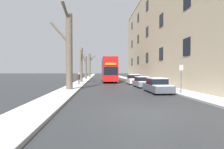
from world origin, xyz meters
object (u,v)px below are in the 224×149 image
object	(u,v)px
double_decker_bus	(109,69)
pedestrian_left_sidewalk	(79,79)
bare_tree_left_2	(86,66)
bare_tree_left_1	(81,65)
bare_tree_left_0	(69,49)
parked_car_1	(142,82)
bare_tree_left_3	(90,65)
parked_car_2	(134,80)
street_sign_post	(181,78)
parked_car_0	(157,86)

from	to	relation	value
double_decker_bus	pedestrian_left_sidewalk	xyz separation A→B (m)	(-4.84, -8.37, -1.54)
bare_tree_left_2	bare_tree_left_1	bearing A→B (deg)	-89.60
bare_tree_left_1	bare_tree_left_0	bearing A→B (deg)	-90.29
bare_tree_left_2	parked_car_1	world-z (taller)	bare_tree_left_2
bare_tree_left_3	parked_car_2	bearing A→B (deg)	-74.02
parked_car_1	street_sign_post	distance (m)	7.96
bare_tree_left_2	parked_car_0	size ratio (longest dim) A/B	1.78
bare_tree_left_1	bare_tree_left_3	xyz separation A→B (m)	(0.30, 25.20, 0.91)
bare_tree_left_2	parked_car_2	size ratio (longest dim) A/B	1.87
bare_tree_left_2	bare_tree_left_3	size ratio (longest dim) A/B	0.97
pedestrian_left_sidewalk	bare_tree_left_3	bearing A→B (deg)	167.76
bare_tree_left_0	street_sign_post	bearing A→B (deg)	-22.78
bare_tree_left_1	parked_car_0	world-z (taller)	bare_tree_left_1
double_decker_bus	parked_car_0	world-z (taller)	double_decker_bus
bare_tree_left_3	street_sign_post	bearing A→B (deg)	-77.02
parked_car_2	street_sign_post	world-z (taller)	street_sign_post
double_decker_bus	parked_car_1	distance (m)	12.52
parked_car_0	street_sign_post	bearing A→B (deg)	-54.74
bare_tree_left_3	pedestrian_left_sidewalk	bearing A→B (deg)	-90.19
double_decker_bus	parked_car_0	xyz separation A→B (m)	(3.58, -17.66, -1.87)
parked_car_2	pedestrian_left_sidewalk	xyz separation A→B (m)	(-8.42, -1.85, 0.28)
bare_tree_left_2	double_decker_bus	distance (m)	10.77
bare_tree_left_3	pedestrian_left_sidewalk	xyz separation A→B (m)	(-0.10, -30.89, -3.12)
bare_tree_left_3	parked_car_0	size ratio (longest dim) A/B	1.84
double_decker_bus	street_sign_post	xyz separation A→B (m)	(4.98, -19.64, -1.03)
parked_car_0	street_sign_post	distance (m)	2.56
bare_tree_left_1	parked_car_2	world-z (taller)	bare_tree_left_1
bare_tree_left_3	double_decker_bus	bearing A→B (deg)	-78.13
bare_tree_left_3	double_decker_bus	world-z (taller)	bare_tree_left_3
parked_car_2	parked_car_0	bearing A→B (deg)	-90.00
parked_car_2	street_sign_post	bearing A→B (deg)	-83.92
double_decker_bus	street_sign_post	distance (m)	20.29
bare_tree_left_0	parked_car_2	bearing A→B (deg)	45.68
double_decker_bus	parked_car_0	size ratio (longest dim) A/B	2.76
pedestrian_left_sidewalk	parked_car_1	bearing A→B (deg)	55.51
bare_tree_left_1	parked_car_2	bearing A→B (deg)	-24.00
pedestrian_left_sidewalk	double_decker_bus	bearing A→B (deg)	137.92
bare_tree_left_1	parked_car_2	size ratio (longest dim) A/B	1.65
bare_tree_left_3	double_decker_bus	size ratio (longest dim) A/B	0.67
bare_tree_left_1	parked_car_1	size ratio (longest dim) A/B	1.61
parked_car_0	pedestrian_left_sidewalk	world-z (taller)	pedestrian_left_sidewalk
bare_tree_left_2	parked_car_0	xyz separation A→B (m)	(8.70, -27.11, -2.60)
bare_tree_left_1	parked_car_1	world-z (taller)	bare_tree_left_1
bare_tree_left_3	street_sign_post	world-z (taller)	bare_tree_left_3
bare_tree_left_3	pedestrian_left_sidewalk	size ratio (longest dim) A/B	4.32
bare_tree_left_0	parked_car_0	bearing A→B (deg)	-14.57
bare_tree_left_2	bare_tree_left_3	xyz separation A→B (m)	(0.38, 13.07, 0.86)
parked_car_0	pedestrian_left_sidewalk	distance (m)	12.55
parked_car_0	double_decker_bus	bearing A→B (deg)	101.47
bare_tree_left_1	street_sign_post	size ratio (longest dim) A/B	2.54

